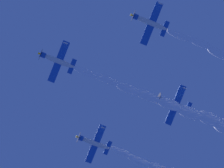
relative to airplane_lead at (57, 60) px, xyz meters
name	(u,v)px	position (x,y,z in m)	size (l,w,h in m)	color
airplane_lead	(57,60)	(0.00, 0.00, 0.00)	(8.49, 7.81, 2.82)	silver
airplane_left_wingman	(149,22)	(-7.37, -18.60, -1.14)	(8.49, 7.81, 2.82)	silver
airplane_right_wingman	(93,143)	(18.30, -6.79, 0.95)	(8.56, 7.81, 2.80)	silver
airplane_slot_tail	(173,104)	(9.87, -23.78, 0.69)	(8.49, 7.81, 2.82)	silver
smoke_trail_lead	(208,120)	(13.32, -30.97, 0.20)	(20.59, 44.31, 3.55)	white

